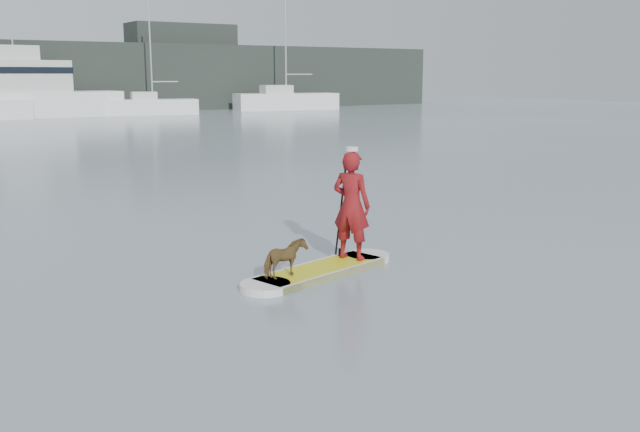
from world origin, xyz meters
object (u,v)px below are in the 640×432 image
paddler (351,206)px  sailboat_e (152,106)px  paddleboard (320,271)px  sailboat_f (285,99)px  dog (285,259)px  motor_yacht_a (34,91)px

paddler → sailboat_e: size_ratio=0.18×
paddleboard → sailboat_f: size_ratio=0.22×
paddler → sailboat_f: 55.31m
dog → paddleboard: bearing=-85.4°
motor_yacht_a → paddler: bearing=-98.4°
paddleboard → motor_yacht_a: motor_yacht_a is taller
dog → sailboat_e: (14.96, 47.83, 0.31)m
paddleboard → sailboat_e: size_ratio=0.31×
sailboat_f → motor_yacht_a: bearing=-170.6°
paddler → sailboat_f: sailboat_f is taller
sailboat_e → paddleboard: bearing=-94.8°
sailboat_f → paddler: bearing=-108.4°
paddler → motor_yacht_a: size_ratio=0.16×
paddleboard → dog: (-0.79, -0.20, 0.37)m
sailboat_f → sailboat_e: bearing=-165.2°
paddler → sailboat_e: (13.40, 47.44, -0.33)m
sailboat_e → motor_yacht_a: size_ratio=0.86×
paddleboard → motor_yacht_a: bearing=69.7°
paddler → motor_yacht_a: bearing=-33.8°
paddler → motor_yacht_a: motor_yacht_a is taller
paddler → dog: (-1.56, -0.39, -0.64)m
sailboat_e → sailboat_f: size_ratio=0.72×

